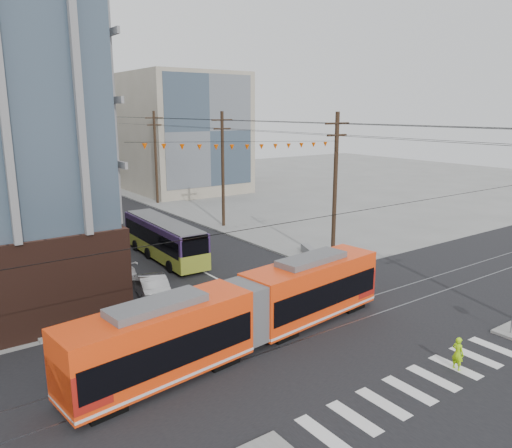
# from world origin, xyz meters

# --- Properties ---
(ground) EXTENTS (160.00, 160.00, 0.00)m
(ground) POSITION_xyz_m (0.00, 0.00, 0.00)
(ground) COLOR slate
(bg_bldg_ne_near) EXTENTS (14.00, 14.00, 16.00)m
(bg_bldg_ne_near) POSITION_xyz_m (16.00, 48.00, 8.00)
(bg_bldg_ne_near) COLOR gray
(bg_bldg_ne_near) RESTS_ON ground
(bg_bldg_ne_far) EXTENTS (16.00, 16.00, 14.00)m
(bg_bldg_ne_far) POSITION_xyz_m (18.00, 68.00, 7.00)
(bg_bldg_ne_far) COLOR #8C99A5
(bg_bldg_ne_far) RESTS_ON ground
(utility_pole_far) EXTENTS (0.30, 0.30, 11.00)m
(utility_pole_far) POSITION_xyz_m (8.50, 56.00, 5.50)
(utility_pole_far) COLOR black
(utility_pole_far) RESTS_ON ground
(streetcar) EXTENTS (17.95, 4.57, 3.43)m
(streetcar) POSITION_xyz_m (-4.00, 4.12, 1.71)
(streetcar) COLOR #F93D0E
(streetcar) RESTS_ON ground
(city_bus) EXTENTS (2.67, 10.73, 3.02)m
(city_bus) POSITION_xyz_m (-0.72, 19.83, 1.51)
(city_bus) COLOR #34204E
(city_bus) RESTS_ON ground
(parked_car_silver) EXTENTS (2.51, 4.74, 1.49)m
(parked_car_silver) POSITION_xyz_m (-4.97, 12.79, 0.74)
(parked_car_silver) COLOR #A4A4A4
(parked_car_silver) RESTS_ON ground
(parked_car_white) EXTENTS (2.54, 5.42, 1.53)m
(parked_car_white) POSITION_xyz_m (-5.76, 18.02, 0.77)
(parked_car_white) COLOR white
(parked_car_white) RESTS_ON ground
(parked_car_grey) EXTENTS (2.78, 5.15, 1.37)m
(parked_car_grey) POSITION_xyz_m (-5.35, 22.14, 0.69)
(parked_car_grey) COLOR #5A5D60
(parked_car_grey) RESTS_ON ground
(pedestrian) EXTENTS (0.39, 0.57, 1.51)m
(pedestrian) POSITION_xyz_m (2.27, -3.13, 0.76)
(pedestrian) COLOR #A9F40E
(pedestrian) RESTS_ON ground
(jersey_barrier) EXTENTS (2.22, 3.78, 0.75)m
(jersey_barrier) POSITION_xyz_m (8.30, 13.02, 0.37)
(jersey_barrier) COLOR slate
(jersey_barrier) RESTS_ON ground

